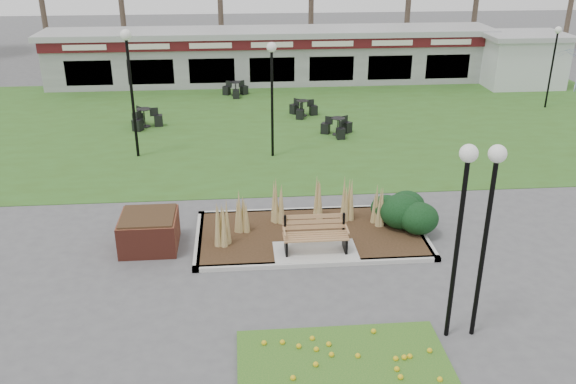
{
  "coord_description": "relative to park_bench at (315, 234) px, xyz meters",
  "views": [
    {
      "loc": [
        -1.93,
        -13.85,
        7.95
      ],
      "look_at": [
        -0.57,
        2.0,
        1.04
      ],
      "focal_mm": 38.0,
      "sensor_mm": 36.0,
      "label": 1
    }
  ],
  "objects": [
    {
      "name": "bistro_set_b",
      "position": [
        -1.98,
        16.75,
        -0.33
      ],
      "size": [
        1.35,
        1.2,
        0.72
      ],
      "color": "black",
      "rests_on": "ground"
    },
    {
      "name": "lawn",
      "position": [
        0.0,
        11.75,
        -0.58
      ],
      "size": [
        34.0,
        16.0,
        0.02
      ],
      "primitive_type": "cube",
      "color": "#345A1C",
      "rests_on": "ground"
    },
    {
      "name": "lamp_post_mid_left",
      "position": [
        -0.65,
        7.6,
        2.52
      ],
      "size": [
        0.35,
        0.35,
        4.27
      ],
      "color": "black",
      "rests_on": "ground"
    },
    {
      "name": "bistro_set_c",
      "position": [
        2.21,
        9.92,
        -0.33
      ],
      "size": [
        1.37,
        1.23,
        0.73
      ],
      "color": "black",
      "rests_on": "ground"
    },
    {
      "name": "lamp_post_far_right",
      "position": [
        12.86,
        13.27,
        2.2
      ],
      "size": [
        0.32,
        0.32,
        3.82
      ],
      "color": "black",
      "rests_on": "ground"
    },
    {
      "name": "food_pavilion",
      "position": [
        0.0,
        19.71,
        0.89
      ],
      "size": [
        24.6,
        3.4,
        2.9
      ],
      "color": "gray",
      "rests_on": "ground"
    },
    {
      "name": "planting_bed",
      "position": [
        1.27,
        1.1,
        -0.22
      ],
      "size": [
        6.75,
        3.4,
        1.27
      ],
      "color": "#2E2112",
      "rests_on": "ground"
    },
    {
      "name": "brick_planter",
      "position": [
        -4.4,
        0.75,
        -0.11
      ],
      "size": [
        1.5,
        1.5,
        0.95
      ],
      "color": "brown",
      "rests_on": "ground"
    },
    {
      "name": "ground",
      "position": [
        0.0,
        -0.25,
        -0.59
      ],
      "size": [
        100.0,
        100.0,
        0.0
      ],
      "primitive_type": "plane",
      "color": "#515154",
      "rests_on": "ground"
    },
    {
      "name": "service_hut",
      "position": [
        13.5,
        17.75,
        0.86
      ],
      "size": [
        4.4,
        3.4,
        2.83
      ],
      "color": "silver",
      "rests_on": "ground"
    },
    {
      "name": "bistro_set_a",
      "position": [
        -5.94,
        11.74,
        -0.3
      ],
      "size": [
        1.39,
        1.5,
        0.8
      ],
      "color": "black",
      "rests_on": "ground"
    },
    {
      "name": "park_bench",
      "position": [
        0.0,
        0.0,
        0.0
      ],
      "size": [
        1.7,
        0.66,
        0.93
      ],
      "color": "#A36B49",
      "rests_on": "ground"
    },
    {
      "name": "lamp_post_far_left",
      "position": [
        -5.73,
        8.02,
        2.85
      ],
      "size": [
        0.39,
        0.39,
        4.72
      ],
      "color": "black",
      "rests_on": "ground"
    },
    {
      "name": "lamp_post_near_right",
      "position": [
        2.34,
        -3.75,
        2.53
      ],
      "size": [
        0.35,
        0.35,
        4.28
      ],
      "color": "black",
      "rests_on": "ground"
    },
    {
      "name": "bistro_set_d",
      "position": [
        1.05,
        12.83,
        -0.33
      ],
      "size": [
        1.28,
        1.32,
        0.72
      ],
      "color": "black",
      "rests_on": "ground"
    },
    {
      "name": "lamp_post_near_left",
      "position": [
        2.9,
        -3.75,
        2.51
      ],
      "size": [
        0.35,
        0.35,
        4.25
      ],
      "color": "black",
      "rests_on": "ground"
    },
    {
      "name": "flower_bed",
      "position": [
        0.0,
        -4.85,
        -0.52
      ],
      "size": [
        4.2,
        3.0,
        0.16
      ],
      "color": "#205E1A",
      "rests_on": "ground"
    }
  ]
}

